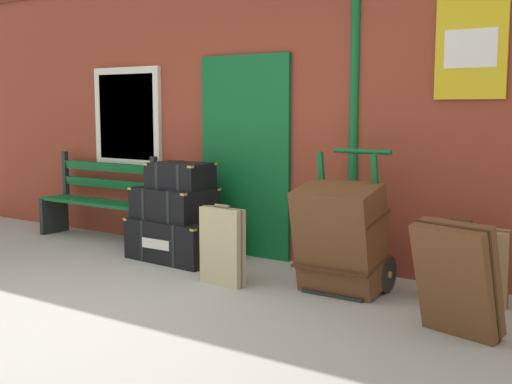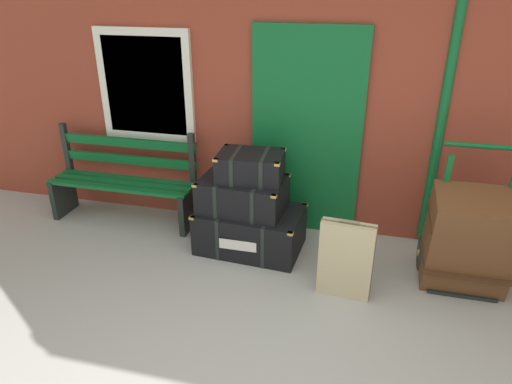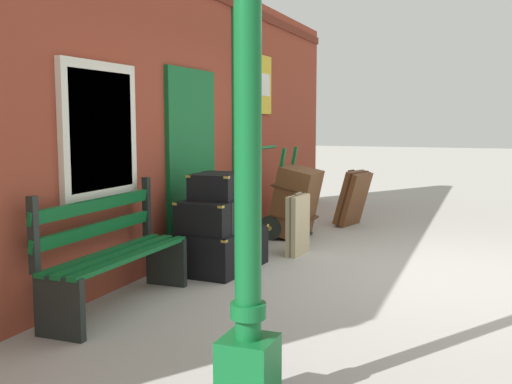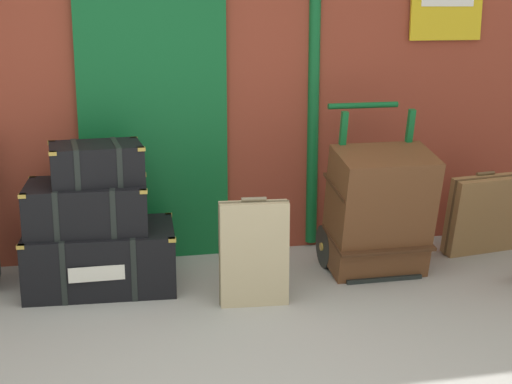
{
  "view_description": "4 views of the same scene",
  "coord_description": "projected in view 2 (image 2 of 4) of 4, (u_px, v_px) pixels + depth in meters",
  "views": [
    {
      "loc": [
        3.91,
        -3.2,
        1.56
      ],
      "look_at": [
        0.44,
        1.87,
        0.77
      ],
      "focal_mm": 46.26,
      "sensor_mm": 36.0,
      "label": 1
    },
    {
      "loc": [
        0.5,
        -1.96,
        2.47
      ],
      "look_at": [
        -0.4,
        1.64,
        0.74
      ],
      "focal_mm": 32.26,
      "sensor_mm": 36.0,
      "label": 2
    },
    {
      "loc": [
        -6.16,
        -0.68,
        1.54
      ],
      "look_at": [
        -0.16,
        1.62,
        0.78
      ],
      "focal_mm": 42.77,
      "sensor_mm": 36.0,
      "label": 3
    },
    {
      "loc": [
        -0.56,
        -3.18,
        1.9
      ],
      "look_at": [
        0.56,
        1.79,
        0.64
      ],
      "focal_mm": 53.02,
      "sensor_mm": 36.0,
      "label": 4
    }
  ],
  "objects": [
    {
      "name": "porters_trolley",
      "position": [
        462.0,
        251.0,
        4.08
      ],
      "size": [
        0.71,
        0.57,
        1.2
      ],
      "color": "black",
      "rests_on": "ground"
    },
    {
      "name": "suitcase_oxblood",
      "position": [
        346.0,
        260.0,
        3.82
      ],
      "size": [
        0.45,
        0.16,
        0.73
      ],
      "color": "tan",
      "rests_on": "ground"
    },
    {
      "name": "steamer_trunk_base",
      "position": [
        250.0,
        229.0,
        4.56
      ],
      "size": [
        1.05,
        0.72,
        0.43
      ],
      "color": "black",
      "rests_on": "ground"
    },
    {
      "name": "brick_facade",
      "position": [
        318.0,
        76.0,
        4.49
      ],
      "size": [
        10.4,
        0.35,
        3.2
      ],
      "color": "brown",
      "rests_on": "ground"
    },
    {
      "name": "large_brown_trunk",
      "position": [
        469.0,
        241.0,
        3.84
      ],
      "size": [
        0.7,
        0.61,
        0.95
      ],
      "color": "brown",
      "rests_on": "ground"
    },
    {
      "name": "platform_bench",
      "position": [
        124.0,
        182.0,
        5.03
      ],
      "size": [
        1.6,
        0.43,
        1.01
      ],
      "color": "#0F5B28",
      "rests_on": "ground"
    },
    {
      "name": "steamer_trunk_middle",
      "position": [
        243.0,
        194.0,
        4.42
      ],
      "size": [
        0.84,
        0.6,
        0.33
      ],
      "color": "black",
      "rests_on": "steamer_trunk_base"
    },
    {
      "name": "steamer_trunk_top",
      "position": [
        251.0,
        166.0,
        4.3
      ],
      "size": [
        0.63,
        0.48,
        0.27
      ],
      "color": "black",
      "rests_on": "steamer_trunk_middle"
    }
  ]
}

